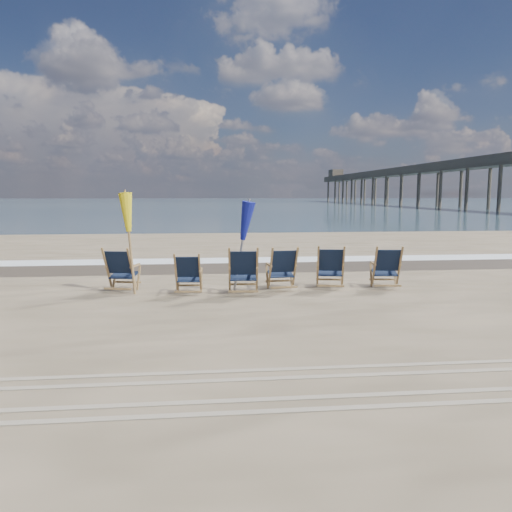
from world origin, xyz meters
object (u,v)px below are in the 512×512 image
Objects in this scene: umbrella_yellow at (129,217)px; fishing_pier at (434,179)px; umbrella_blue at (241,225)px; beach_chair_1 at (200,274)px; beach_chair_4 at (343,267)px; beach_chair_3 at (295,268)px; beach_chair_5 at (400,267)px; beach_chair_2 at (257,271)px; beach_chair_0 at (132,270)px.

fishing_pier is (40.71, 71.02, 2.96)m from umbrella_yellow.
umbrella_blue is at bearing -3.67° from umbrella_yellow.
beach_chair_1 is 3.30m from beach_chair_4.
beach_chair_4 is (3.29, 0.28, 0.05)m from beach_chair_1.
umbrella_yellow is at bearing -4.80° from beach_chair_3.
beach_chair_2 is at bearing 13.72° from beach_chair_5.
umbrella_yellow reaches higher than beach_chair_0.
umbrella_yellow is at bearing -7.99° from beach_chair_1.
beach_chair_1 is at bearing 10.19° from beach_chair_5.
umbrella_blue is at bearing -171.99° from beach_chair_0.
beach_chair_3 is at bearing -167.72° from beach_chair_1.
beach_chair_3 is 2.43m from beach_chair_5.
beach_chair_1 is 1.98m from umbrella_yellow.
beach_chair_4 is 79.74m from fishing_pier.
beach_chair_0 is 2.82m from beach_chair_2.
beach_chair_2 is 0.53× the size of umbrella_blue.
beach_chair_1 is 1.25m from beach_chair_2.
beach_chair_3 is (3.69, -0.11, -0.00)m from beach_chair_0.
beach_chair_1 is 0.46× the size of umbrella_blue.
beach_chair_4 reaches higher than beach_chair_1.
beach_chair_1 is 2.19m from beach_chair_3.
beach_chair_2 reaches higher than beach_chair_5.
beach_chair_2 is (1.24, -0.16, 0.07)m from beach_chair_1.
beach_chair_0 is at bearing -5.67° from beach_chair_3.
beach_chair_4 is at bearing -0.79° from umbrella_yellow.
beach_chair_0 reaches higher than beach_chair_1.
beach_chair_4 is (1.12, -0.01, 0.00)m from beach_chair_3.
beach_chair_5 is (1.31, -0.10, -0.01)m from beach_chair_4.
beach_chair_5 is 0.46× the size of umbrella_yellow.
beach_chair_1 is 0.91× the size of beach_chair_3.
beach_chair_2 is 3.37m from beach_chair_5.
beach_chair_0 is at bearing 175.00° from umbrella_blue.
umbrella_yellow is (-2.76, 0.50, 1.15)m from beach_chair_2.
beach_chair_3 is at bearing 5.35° from beach_chair_5.
beach_chair_1 is 0.92× the size of beach_chair_5.
umbrella_yellow is (-4.81, 0.07, 1.17)m from beach_chair_4.
beach_chair_5 is at bearing -0.18° from umbrella_blue.
beach_chair_4 reaches higher than beach_chair_3.
beach_chair_0 and beach_chair_4 have the same top height.
beach_chair_1 is 1.40m from umbrella_blue.
beach_chair_0 is at bearing 9.80° from beach_chair_4.
umbrella_blue reaches higher than beach_chair_3.
fishing_pier is (34.59, 71.19, 4.14)m from beach_chair_5.
fishing_pier is (37.95, 71.53, 4.11)m from beach_chair_2.
beach_chair_5 is (4.60, 0.18, 0.04)m from beach_chair_1.
beach_chair_3 is 0.50× the size of umbrella_blue.
beach_chair_5 is (6.12, -0.22, -0.01)m from beach_chair_0.
fishing_pier reaches higher than beach_chair_5.
fishing_pier is (40.70, 70.96, 4.13)m from beach_chair_0.
beach_chair_0 is 0.01× the size of fishing_pier.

